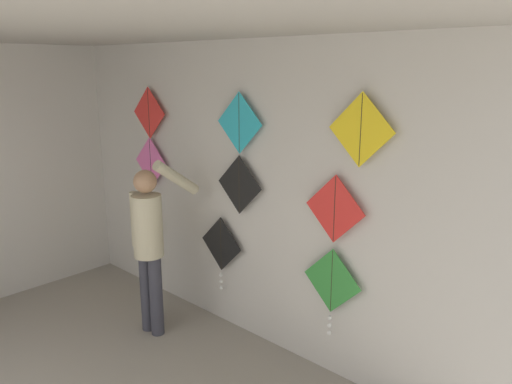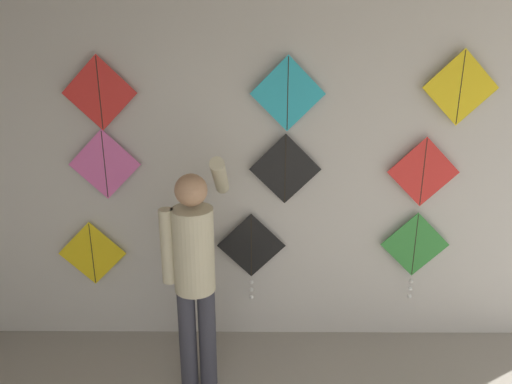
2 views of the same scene
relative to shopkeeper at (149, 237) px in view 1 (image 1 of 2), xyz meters
name	(u,v)px [view 1 (image 1 of 2)]	position (x,y,z in m)	size (l,w,h in m)	color
back_panel	(235,191)	(0.49, 0.66, 0.41)	(5.53, 0.06, 2.80)	beige
ceiling_slab	(22,25)	(0.49, -1.19, 1.83)	(5.53, 4.44, 0.04)	#A8A399
shopkeeper	(149,237)	(0.00, 0.00, 0.00)	(0.44, 0.62, 1.75)	#383842
kite_0	(145,224)	(-0.91, 0.57, -0.20)	(0.55, 0.01, 0.55)	yellow
kite_1	(221,248)	(0.38, 0.57, -0.17)	(0.55, 0.04, 0.76)	black
kite_2	(332,285)	(1.70, 0.57, -0.15)	(0.55, 0.04, 0.76)	#338C38
kite_3	(151,162)	(-0.73, 0.57, 0.55)	(0.55, 0.01, 0.55)	pink
kite_4	(239,185)	(0.64, 0.57, 0.52)	(0.55, 0.01, 0.55)	black
kite_5	(335,209)	(1.70, 0.57, 0.49)	(0.55, 0.01, 0.55)	red
kite_6	(149,113)	(-0.72, 0.57, 1.09)	(0.55, 0.01, 0.55)	red
kite_7	(239,123)	(0.65, 0.57, 1.09)	(0.55, 0.01, 0.55)	#28B2C6
kite_8	(361,130)	(1.90, 0.57, 1.13)	(0.55, 0.01, 0.55)	yellow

